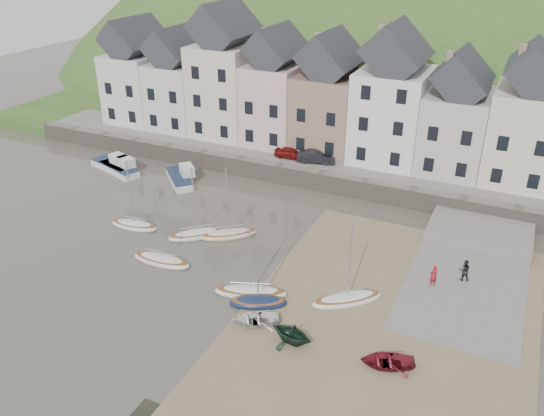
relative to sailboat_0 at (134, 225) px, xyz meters
The scene contains 25 objects.
ground 11.84m from the sailboat_0, 15.10° to the right, with size 160.00×160.00×0.00m, color #494439.
quay_land 31.10m from the sailboat_0, 68.43° to the left, with size 90.00×30.00×1.50m, color #315020.
quay_street 20.87m from the sailboat_0, 56.72° to the left, with size 70.00×7.00×0.10m, color slate.
seawall 18.02m from the sailboat_0, 50.60° to the left, with size 70.00×1.20×1.80m, color slate.
beach 22.64m from the sailboat_0, ahead, with size 18.00×26.00×0.06m, color #786349.
slipway 26.88m from the sailboat_0, 10.54° to the left, with size 8.00×18.00×0.12m, color slate.
hillside 60.11m from the sailboat_0, 83.55° to the left, with size 134.40×84.00×84.00m.
townhouse_terrace 25.72m from the sailboat_0, 57.76° to the left, with size 61.05×8.00×13.93m.
sailboat_0 is the anchor object (origin of this frame).
sailboat_1 5.61m from the sailboat_0, ahead, with size 4.31×4.27×6.32m.
sailboat_2 8.17m from the sailboat_0, 14.46° to the left, with size 4.56×4.10×6.32m.
sailboat_3 6.40m from the sailboat_0, 33.95° to the right, with size 4.83×1.78×6.32m.
sailboat_4 13.90m from the sailboat_0, 18.00° to the right, with size 5.22×3.15×6.32m.
sailboat_5 15.09m from the sailboat_0, 19.80° to the right, with size 4.15×2.98×6.32m.
sailboat_6 19.61m from the sailboat_0, ahead, with size 4.80×4.44×6.32m.
motorboat_0 13.48m from the sailboat_0, 136.56° to the left, with size 5.65×3.08×1.70m.
motorboat_1 12.37m from the sailboat_0, 134.06° to the left, with size 5.54×3.48×1.70m.
motorboat_2 9.73m from the sailboat_0, 99.92° to the left, with size 5.01×4.91×1.70m.
rowboat_white 16.47m from the sailboat_0, 24.94° to the right, with size 2.20×3.08×0.64m, color white.
rowboat_green 19.31m from the sailboat_0, 23.30° to the right, with size 2.34×2.71×1.43m, color black.
rowboat_red 24.50m from the sailboat_0, 16.85° to the right, with size 2.22×3.11×0.65m, color maroon.
person_red 24.40m from the sailboat_0, ahead, with size 0.61×0.40×1.66m, color maroon.
person_dark 26.41m from the sailboat_0, ahead, with size 0.79×0.62×1.63m, color black.
car_left 17.98m from the sailboat_0, 66.63° to the left, with size 1.32×3.27×1.12m, color maroon.
car_right 19.29m from the sailboat_0, 58.81° to the left, with size 1.31×3.76×1.24m, color black.
Camera 1 is at (16.38, -28.64, 22.43)m, focal length 36.34 mm.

